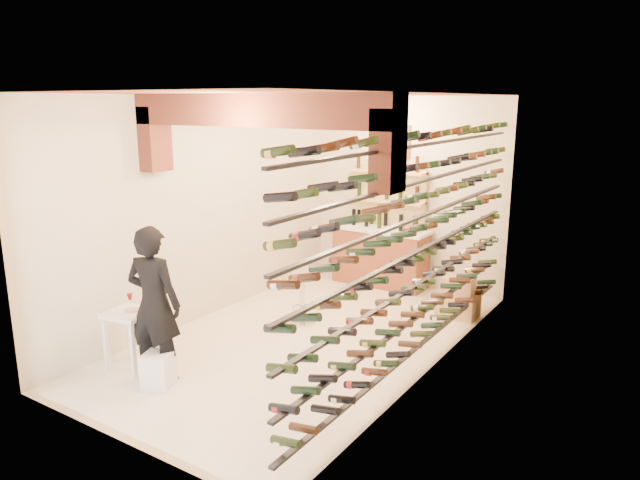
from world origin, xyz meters
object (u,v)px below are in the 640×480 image
at_px(chrome_barstool, 302,292).
at_px(crate_lower, 458,305).
at_px(wine_rack, 417,241).
at_px(back_counter, 380,255).
at_px(person, 154,304).
at_px(tasting_table, 130,321).
at_px(white_stool, 158,370).

distance_m(chrome_barstool, crate_lower, 2.33).
relative_size(wine_rack, crate_lower, 10.03).
relative_size(back_counter, person, 0.94).
bearing_deg(chrome_barstool, person, -99.67).
height_order(person, chrome_barstool, person).
bearing_deg(tasting_table, back_counter, 68.54).
bearing_deg(person, white_stool, 125.89).
distance_m(wine_rack, person, 3.07).
bearing_deg(tasting_table, white_stool, -23.19).
height_order(back_counter, person, person).
relative_size(back_counter, tasting_table, 1.96).
bearing_deg(back_counter, white_stool, -93.99).
distance_m(person, chrome_barstool, 2.40).
bearing_deg(person, tasting_table, -15.55).
xyz_separation_m(tasting_table, white_stool, (0.62, -0.15, -0.39)).
height_order(wine_rack, white_stool, wine_rack).
relative_size(back_counter, crate_lower, 2.99).
distance_m(wine_rack, white_stool, 3.27).
relative_size(tasting_table, chrome_barstool, 1.09).
bearing_deg(crate_lower, white_stool, -117.25).
relative_size(tasting_table, crate_lower, 1.52).
distance_m(back_counter, crate_lower, 1.89).
distance_m(wine_rack, tasting_table, 3.50).
distance_m(person, crate_lower, 4.45).
xyz_separation_m(chrome_barstool, crate_lower, (1.78, 1.48, -0.29)).
distance_m(wine_rack, chrome_barstool, 2.24).
bearing_deg(wine_rack, white_stool, -136.58).
bearing_deg(wine_rack, back_counter, 124.66).
relative_size(wine_rack, white_stool, 14.74).
height_order(wine_rack, crate_lower, wine_rack).
relative_size(wine_rack, person, 3.16).
bearing_deg(back_counter, wine_rack, -55.34).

